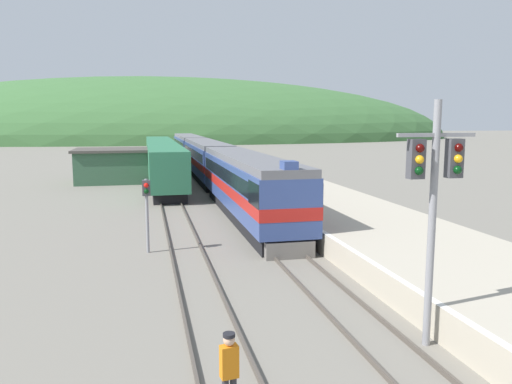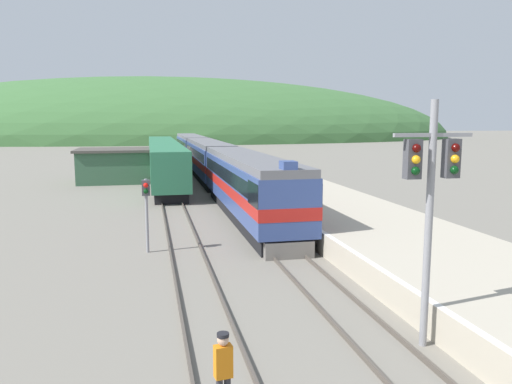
{
  "view_description": "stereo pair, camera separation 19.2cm",
  "coord_description": "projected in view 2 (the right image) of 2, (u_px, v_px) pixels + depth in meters",
  "views": [
    {
      "loc": [
        -6.12,
        -4.62,
        6.07
      ],
      "look_at": [
        -0.49,
        20.6,
        2.33
      ],
      "focal_mm": 35.0,
      "sensor_mm": 36.0,
      "label": 1
    },
    {
      "loc": [
        -5.94,
        -4.66,
        6.07
      ],
      "look_at": [
        -0.49,
        20.6,
        2.33
      ],
      "focal_mm": 35.0,
      "sensor_mm": 36.0,
      "label": 2
    }
  ],
  "objects": [
    {
      "name": "signal_post_siding",
      "position": [
        146.0,
        200.0,
        22.71
      ],
      "size": [
        0.36,
        0.42,
        3.42
      ],
      "color": "gray",
      "rests_on": "ground"
    },
    {
      "name": "track_worker",
      "position": [
        223.0,
        369.0,
        10.12
      ],
      "size": [
        0.39,
        0.27,
        1.83
      ],
      "color": "#2D2D33",
      "rests_on": "ground"
    },
    {
      "name": "carriage_third",
      "position": [
        191.0,
        148.0,
        70.95
      ],
      "size": [
        2.89,
        19.88,
        3.94
      ],
      "color": "black",
      "rests_on": "ground"
    },
    {
      "name": "carriage_second",
      "position": [
        208.0,
        159.0,
        50.87
      ],
      "size": [
        2.89,
        19.88,
        3.94
      ],
      "color": "black",
      "rests_on": "ground"
    },
    {
      "name": "platform",
      "position": [
        249.0,
        170.0,
        55.98
      ],
      "size": [
        7.06,
        140.0,
        1.06
      ],
      "color": "#B2A893",
      "rests_on": "ground"
    },
    {
      "name": "track_siding",
      "position": [
        160.0,
        161.0,
        73.41
      ],
      "size": [
        1.52,
        180.0,
        0.16
      ],
      "color": "#4C443D",
      "rests_on": "ground"
    },
    {
      "name": "siding_train",
      "position": [
        164.0,
        160.0,
        51.88
      ],
      "size": [
        2.9,
        34.6,
        3.84
      ],
      "color": "black",
      "rests_on": "ground"
    },
    {
      "name": "express_train_lead_car",
      "position": [
        248.0,
        184.0,
        30.73
      ],
      "size": [
        2.9,
        19.51,
        4.3
      ],
      "color": "black",
      "rests_on": "ground"
    },
    {
      "name": "station_shed",
      "position": [
        116.0,
        165.0,
        49.32
      ],
      "size": [
        7.56,
        6.42,
        3.27
      ],
      "color": "#385B42",
      "rests_on": "ground"
    },
    {
      "name": "signal_mast_main",
      "position": [
        431.0,
        189.0,
        12.93
      ],
      "size": [
        2.2,
        0.42,
        6.59
      ],
      "color": "gray",
      "rests_on": "ground"
    },
    {
      "name": "track_main",
      "position": [
        189.0,
        161.0,
        74.33
      ],
      "size": [
        1.52,
        180.0,
        0.16
      ],
      "color": "#4C443D",
      "rests_on": "ground"
    },
    {
      "name": "distant_hills",
      "position": [
        167.0,
        139.0,
        160.61
      ],
      "size": [
        194.1,
        87.35,
        38.9
      ],
      "color": "#3D6B38",
      "rests_on": "ground"
    }
  ]
}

